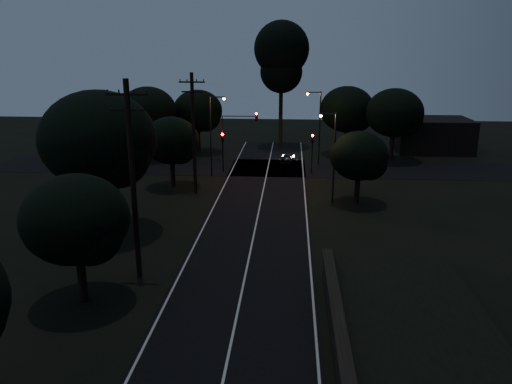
{
  "coord_description": "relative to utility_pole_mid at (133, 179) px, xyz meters",
  "views": [
    {
      "loc": [
        2.48,
        -10.36,
        12.52
      ],
      "look_at": [
        0.0,
        24.0,
        2.5
      ],
      "focal_mm": 35.0,
      "sensor_mm": 36.0,
      "label": 1
    }
  ],
  "objects": [
    {
      "name": "car",
      "position": [
        8.02,
        29.23,
        -5.2
      ],
      "size": [
        1.56,
        3.25,
        1.07
      ],
      "primitive_type": "imported",
      "rotation": [
        0.0,
        0.0,
        3.05
      ],
      "color": "black",
      "rests_on": "ground"
    },
    {
      "name": "building_left",
      "position": [
        -14.0,
        37.0,
        -3.54
      ],
      "size": [
        10.0,
        8.0,
        4.4
      ],
      "primitive_type": "cube",
      "color": "black",
      "rests_on": "ground"
    },
    {
      "name": "tree_left_d",
      "position": [
        -2.32,
        18.9,
        -1.53
      ],
      "size": [
        5.12,
        5.12,
        6.5
      ],
      "color": "black",
      "rests_on": "ground"
    },
    {
      "name": "road_surface",
      "position": [
        6.0,
        16.12,
        -5.73
      ],
      "size": [
        60.0,
        70.0,
        0.03
      ],
      "color": "black",
      "rests_on": "ground"
    },
    {
      "name": "signal_mast",
      "position": [
        3.09,
        24.99,
        -1.4
      ],
      "size": [
        3.7,
        0.35,
        6.25
      ],
      "color": "black",
      "rests_on": "ground"
    },
    {
      "name": "tree_left_b",
      "position": [
        -1.81,
        -3.11,
        -1.42
      ],
      "size": [
        5.24,
        5.24,
        6.67
      ],
      "color": "black",
      "rests_on": "ground"
    },
    {
      "name": "signal_left",
      "position": [
        1.4,
        24.99,
        -2.9
      ],
      "size": [
        0.28,
        0.35,
        4.1
      ],
      "color": "black",
      "rests_on": "ground"
    },
    {
      "name": "tree_far_nw",
      "position": [
        -2.79,
        34.88,
        -0.81
      ],
      "size": [
        6.01,
        6.01,
        7.62
      ],
      "color": "black",
      "rests_on": "ground"
    },
    {
      "name": "tall_pine",
      "position": [
        7.0,
        40.0,
        5.68
      ],
      "size": [
        6.97,
        6.97,
        15.83
      ],
      "color": "black",
      "rests_on": "ground"
    },
    {
      "name": "tree_far_ne",
      "position": [
        15.23,
        34.87,
        -0.47
      ],
      "size": [
        6.44,
        6.44,
        8.14
      ],
      "color": "black",
      "rests_on": "ground"
    },
    {
      "name": "streetlight_c",
      "position": [
        11.83,
        15.0,
        -1.39
      ],
      "size": [
        1.46,
        0.26,
        7.5
      ],
      "color": "black",
      "rests_on": "ground"
    },
    {
      "name": "signal_right",
      "position": [
        10.6,
        24.99,
        -2.9
      ],
      "size": [
        0.28,
        0.35,
        4.1
      ],
      "color": "black",
      "rests_on": "ground"
    },
    {
      "name": "streetlight_a",
      "position": [
        0.69,
        23.0,
        -1.1
      ],
      "size": [
        1.66,
        0.26,
        8.0
      ],
      "color": "black",
      "rests_on": "ground"
    },
    {
      "name": "building_right",
      "position": [
        26.0,
        38.0,
        -3.74
      ],
      "size": [
        9.0,
        7.0,
        4.0
      ],
      "primitive_type": "cube",
      "color": "black",
      "rests_on": "ground"
    },
    {
      "name": "tree_far_e",
      "position": [
        20.23,
        31.87,
        -0.45
      ],
      "size": [
        6.43,
        6.43,
        8.16
      ],
      "color": "black",
      "rests_on": "ground"
    },
    {
      "name": "streetlight_b",
      "position": [
        11.31,
        29.0,
        -1.1
      ],
      "size": [
        1.66,
        0.26,
        8.0
      ],
      "color": "black",
      "rests_on": "ground"
    },
    {
      "name": "utility_pole_mid",
      "position": [
        0.0,
        0.0,
        0.0
      ],
      "size": [
        2.2,
        0.3,
        11.0
      ],
      "color": "black",
      "rests_on": "ground"
    },
    {
      "name": "tree_left_c",
      "position": [
        -4.22,
        6.84,
        0.64
      ],
      "size": [
        7.81,
        7.81,
        9.87
      ],
      "color": "black",
      "rests_on": "ground"
    },
    {
      "name": "tree_far_w",
      "position": [
        -7.77,
        30.87,
        -0.37
      ],
      "size": [
        6.48,
        6.48,
        8.26
      ],
      "color": "black",
      "rests_on": "ground"
    },
    {
      "name": "tree_right_a",
      "position": [
        14.17,
        14.9,
        -1.84
      ],
      "size": [
        4.74,
        4.74,
        6.02
      ],
      "color": "black",
      "rests_on": "ground"
    },
    {
      "name": "utility_pole_far",
      "position": [
        0.0,
        17.0,
        -0.25
      ],
      "size": [
        2.2,
        0.3,
        10.5
      ],
      "color": "black",
      "rests_on": "ground"
    }
  ]
}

